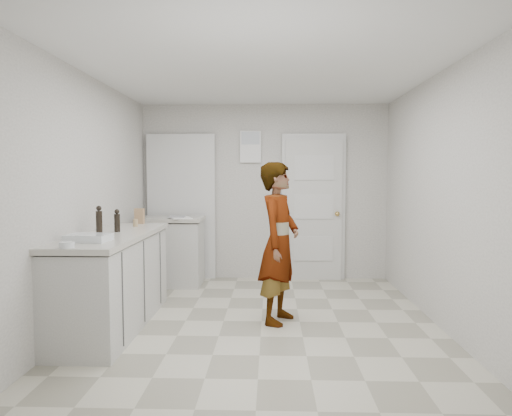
{
  "coord_description": "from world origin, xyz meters",
  "views": [
    {
      "loc": [
        0.09,
        -4.56,
        1.48
      ],
      "look_at": [
        -0.07,
        0.4,
        1.13
      ],
      "focal_mm": 32.0,
      "sensor_mm": 36.0,
      "label": 1
    }
  ],
  "objects_px": {
    "person": "(279,243)",
    "baking_dish": "(88,238)",
    "spice_jar": "(135,223)",
    "egg_bowl": "(67,245)",
    "oil_cruet_b": "(99,220)",
    "cake_mix_box": "(139,216)",
    "oil_cruet_a": "(117,221)"
  },
  "relations": [
    {
      "from": "person",
      "to": "baking_dish",
      "type": "bearing_deg",
      "value": 134.83
    },
    {
      "from": "spice_jar",
      "to": "egg_bowl",
      "type": "relative_size",
      "value": 0.68
    },
    {
      "from": "spice_jar",
      "to": "oil_cruet_b",
      "type": "relative_size",
      "value": 0.29
    },
    {
      "from": "cake_mix_box",
      "to": "baking_dish",
      "type": "height_order",
      "value": "cake_mix_box"
    },
    {
      "from": "person",
      "to": "oil_cruet_b",
      "type": "height_order",
      "value": "person"
    },
    {
      "from": "oil_cruet_b",
      "to": "person",
      "type": "bearing_deg",
      "value": 8.12
    },
    {
      "from": "oil_cruet_a",
      "to": "person",
      "type": "bearing_deg",
      "value": 3.47
    },
    {
      "from": "oil_cruet_a",
      "to": "spice_jar",
      "type": "bearing_deg",
      "value": 85.51
    },
    {
      "from": "person",
      "to": "oil_cruet_b",
      "type": "relative_size",
      "value": 5.94
    },
    {
      "from": "cake_mix_box",
      "to": "person",
      "type": "bearing_deg",
      "value": -13.21
    },
    {
      "from": "spice_jar",
      "to": "oil_cruet_a",
      "type": "relative_size",
      "value": 0.35
    },
    {
      "from": "baking_dish",
      "to": "oil_cruet_b",
      "type": "bearing_deg",
      "value": 101.07
    },
    {
      "from": "cake_mix_box",
      "to": "oil_cruet_b",
      "type": "height_order",
      "value": "oil_cruet_b"
    },
    {
      "from": "person",
      "to": "egg_bowl",
      "type": "height_order",
      "value": "person"
    },
    {
      "from": "oil_cruet_b",
      "to": "baking_dish",
      "type": "distance_m",
      "value": 0.53
    },
    {
      "from": "egg_bowl",
      "to": "oil_cruet_a",
      "type": "bearing_deg",
      "value": 87.06
    },
    {
      "from": "spice_jar",
      "to": "egg_bowl",
      "type": "xyz_separation_m",
      "value": [
        -0.09,
        -1.5,
        -0.02
      ]
    },
    {
      "from": "person",
      "to": "baking_dish",
      "type": "height_order",
      "value": "person"
    },
    {
      "from": "oil_cruet_a",
      "to": "egg_bowl",
      "type": "height_order",
      "value": "oil_cruet_a"
    },
    {
      "from": "egg_bowl",
      "to": "person",
      "type": "bearing_deg",
      "value": 33.66
    },
    {
      "from": "cake_mix_box",
      "to": "oil_cruet_a",
      "type": "xyz_separation_m",
      "value": [
        0.0,
        -0.79,
        0.02
      ]
    },
    {
      "from": "cake_mix_box",
      "to": "oil_cruet_a",
      "type": "relative_size",
      "value": 0.79
    },
    {
      "from": "spice_jar",
      "to": "baking_dish",
      "type": "distance_m",
      "value": 1.15
    },
    {
      "from": "person",
      "to": "egg_bowl",
      "type": "relative_size",
      "value": 13.88
    },
    {
      "from": "cake_mix_box",
      "to": "oil_cruet_a",
      "type": "distance_m",
      "value": 0.79
    },
    {
      "from": "cake_mix_box",
      "to": "spice_jar",
      "type": "bearing_deg",
      "value": -72.28
    },
    {
      "from": "cake_mix_box",
      "to": "spice_jar",
      "type": "height_order",
      "value": "cake_mix_box"
    },
    {
      "from": "spice_jar",
      "to": "egg_bowl",
      "type": "bearing_deg",
      "value": -93.44
    },
    {
      "from": "oil_cruet_a",
      "to": "egg_bowl",
      "type": "distance_m",
      "value": 1.02
    },
    {
      "from": "person",
      "to": "cake_mix_box",
      "type": "bearing_deg",
      "value": 87.02
    },
    {
      "from": "cake_mix_box",
      "to": "oil_cruet_a",
      "type": "bearing_deg",
      "value": -79.9
    },
    {
      "from": "person",
      "to": "spice_jar",
      "type": "bearing_deg",
      "value": 96.3
    }
  ]
}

